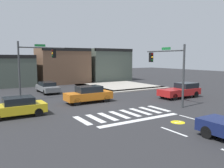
{
  "coord_description": "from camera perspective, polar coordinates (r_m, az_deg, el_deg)",
  "views": [
    {
      "loc": [
        -9.85,
        -18.57,
        4.28
      ],
      "look_at": [
        1.34,
        -0.51,
        1.85
      ],
      "focal_mm": 36.56,
      "sensor_mm": 36.0,
      "label": 1
    }
  ],
  "objects": [
    {
      "name": "ground_plane",
      "position": [
        21.45,
        -3.76,
        -4.99
      ],
      "size": [
        120.0,
        120.0,
        0.0
      ],
      "primitive_type": "plane",
      "color": "#2B2B2D"
    },
    {
      "name": "crosswalk_near",
      "position": [
        17.7,
        3.16,
        -7.46
      ],
      "size": [
        7.55,
        2.54,
        0.01
      ],
      "color": "silver",
      "rests_on": "ground_plane"
    },
    {
      "name": "bike_detector_marking",
      "position": [
        16.05,
        16.14,
        -9.18
      ],
      "size": [
        0.94,
        0.94,
        0.01
      ],
      "color": "yellow",
      "rests_on": "ground_plane"
    },
    {
      "name": "curb_corner_northeast",
      "position": [
        33.73,
        1.46,
        -0.64
      ],
      "size": [
        10.0,
        10.6,
        0.15
      ],
      "color": "#B2AA9E",
      "rests_on": "ground_plane"
    },
    {
      "name": "storefront_row",
      "position": [
        39.79,
        -11.96,
        4.26
      ],
      "size": [
        26.05,
        5.84,
        5.96
      ],
      "color": "#4C564C",
      "rests_on": "ground_plane"
    },
    {
      "name": "traffic_signal_southeast",
      "position": [
        21.65,
        13.77,
        4.84
      ],
      "size": [
        0.32,
        4.83,
        5.44
      ],
      "rotation": [
        0.0,
        0.0,
        1.57
      ],
      "color": "#383A3D",
      "rests_on": "ground_plane"
    },
    {
      "name": "traffic_signal_northwest",
      "position": [
        24.57,
        -18.62,
        5.54
      ],
      "size": [
        4.78,
        0.32,
        5.92
      ],
      "color": "#383A3D",
      "rests_on": "ground_plane"
    },
    {
      "name": "car_yellow",
      "position": [
        18.12,
        -22.74,
        -5.28
      ],
      "size": [
        4.14,
        1.82,
        1.44
      ],
      "rotation": [
        0.0,
        0.0,
        3.14
      ],
      "color": "gold",
      "rests_on": "ground_plane"
    },
    {
      "name": "car_red",
      "position": [
        25.79,
        16.86,
        -1.53
      ],
      "size": [
        4.77,
        1.92,
        1.57
      ],
      "rotation": [
        0.0,
        0.0,
        3.14
      ],
      "color": "red",
      "rests_on": "ground_plane"
    },
    {
      "name": "car_orange",
      "position": [
        22.04,
        -5.86,
        -2.55
      ],
      "size": [
        4.5,
        1.76,
        1.6
      ],
      "color": "orange",
      "rests_on": "ground_plane"
    },
    {
      "name": "car_gray",
      "position": [
        29.23,
        -15.82,
        -0.77
      ],
      "size": [
        1.83,
        4.62,
        1.33
      ],
      "rotation": [
        0.0,
        0.0,
        -1.57
      ],
      "color": "slate",
      "rests_on": "ground_plane"
    }
  ]
}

